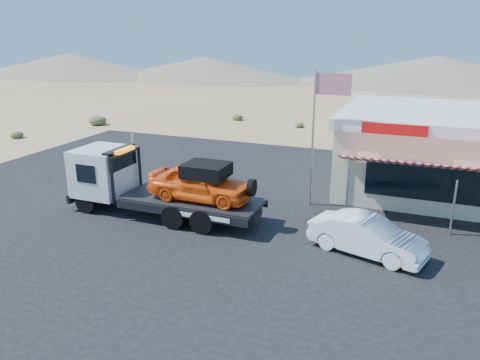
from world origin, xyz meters
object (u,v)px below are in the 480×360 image
(white_sedan, at_px, (367,236))
(tow_truck, at_px, (159,182))
(flagpole, at_px, (319,123))
(jerky_store, at_px, (452,151))

(white_sedan, bearing_deg, tow_truck, 102.87)
(tow_truck, relative_size, white_sedan, 2.04)
(white_sedan, height_order, flagpole, flagpole)
(white_sedan, bearing_deg, flagpole, 50.50)
(tow_truck, xyz_separation_m, jerky_store, (11.41, 8.05, 0.50))
(tow_truck, bearing_deg, flagpole, 31.42)
(flagpole, bearing_deg, tow_truck, -148.58)
(tow_truck, height_order, flagpole, flagpole)
(tow_truck, distance_m, jerky_store, 13.97)
(flagpole, bearing_deg, jerky_store, 38.79)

